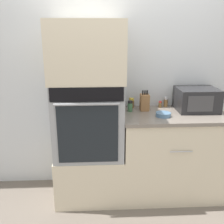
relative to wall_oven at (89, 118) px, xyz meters
The scene contains 13 objects.
ground_plane 1.01m from the wall_oven, 40.02° to the right, with size 12.00×12.00×0.00m, color #6B6056.
wall_back 0.60m from the wall_oven, 43.36° to the left, with size 8.00×0.05×2.50m.
oven_cabinet_base 0.64m from the wall_oven, 90.00° to the left, with size 0.71×0.60×0.51m.
wall_oven is the anchor object (origin of this frame).
oven_cabinet_upper 0.67m from the wall_oven, 90.00° to the left, with size 0.71×0.60×0.57m.
counter_unit 0.98m from the wall_oven, ahead, with size 1.08×0.63×0.93m.
microwave 1.16m from the wall_oven, ahead, with size 0.42×0.36×0.24m.
knife_block 0.62m from the wall_oven, 12.70° to the left, with size 0.09×0.11×0.22m.
bowl 0.75m from the wall_oven, ahead, with size 0.15×0.15×0.04m.
condiment_jar_near 0.45m from the wall_oven, 12.59° to the left, with size 0.05×0.05×0.12m.
condiment_jar_mid 0.89m from the wall_oven, 16.19° to the left, with size 0.04×0.04×0.11m.
condiment_jar_far 0.53m from the wall_oven, 25.94° to the left, with size 0.06×0.06×0.11m.
condiment_jar_back 0.82m from the wall_oven, 16.02° to the left, with size 0.04×0.04×0.07m.
Camera 1 is at (-0.25, -2.24, 1.75)m, focal length 42.00 mm.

